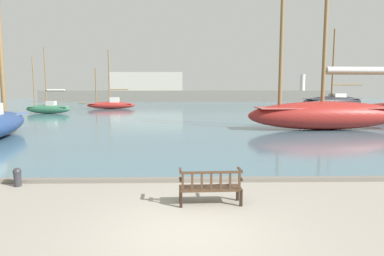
# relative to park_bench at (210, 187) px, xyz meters

# --- Properties ---
(ground_plane) EXTENTS (160.00, 160.00, 0.00)m
(ground_plane) POSITION_rel_park_bench_xyz_m (-0.60, -1.70, -0.47)
(ground_plane) COLOR gray
(harbor_water) EXTENTS (100.00, 80.00, 0.08)m
(harbor_water) POSITION_rel_park_bench_xyz_m (-0.60, 42.30, -0.43)
(harbor_water) COLOR slate
(harbor_water) RESTS_ON ground
(quay_edge_kerb) EXTENTS (40.00, 0.30, 0.12)m
(quay_edge_kerb) POSITION_rel_park_bench_xyz_m (-0.60, 2.15, -0.41)
(quay_edge_kerb) COLOR slate
(quay_edge_kerb) RESTS_ON ground
(park_bench) EXTENTS (1.62, 0.59, 0.92)m
(park_bench) POSITION_rel_park_bench_xyz_m (0.00, 0.00, 0.00)
(park_bench) COLOR black
(park_bench) RESTS_ON ground
(sailboat_nearest_port) EXTENTS (5.23, 1.73, 7.34)m
(sailboat_nearest_port) POSITION_rel_park_bench_xyz_m (-15.95, 29.98, 0.26)
(sailboat_nearest_port) COLOR #2D6647
(sailboat_nearest_port) RESTS_ON harbor_water
(sailboat_outer_port) EXTENTS (10.50, 5.66, 11.07)m
(sailboat_outer_port) POSITION_rel_park_bench_xyz_m (20.69, 40.27, 0.58)
(sailboat_outer_port) COLOR black
(sailboat_outer_port) RESTS_ON harbor_water
(sailboat_distant_harbor) EXTENTS (7.63, 1.98, 7.88)m
(sailboat_distant_harbor) POSITION_rel_park_bench_xyz_m (-10.71, 38.26, 0.25)
(sailboat_distant_harbor) COLOR maroon
(sailboat_distant_harbor) RESTS_ON harbor_water
(sailboat_mid_starboard) EXTENTS (11.08, 3.22, 12.10)m
(sailboat_mid_starboard) POSITION_rel_park_bench_xyz_m (9.13, 14.94, 0.76)
(sailboat_mid_starboard) COLOR maroon
(sailboat_mid_starboard) RESTS_ON harbor_water
(mooring_bollard) EXTENTS (0.25, 0.25, 0.58)m
(mooring_bollard) POSITION_rel_park_bench_xyz_m (-5.78, 1.74, -0.15)
(mooring_bollard) COLOR #2D2D33
(mooring_bollard) RESTS_ON ground
(far_breakwater) EXTENTS (59.12, 2.40, 6.04)m
(far_breakwater) POSITION_rel_park_bench_xyz_m (-2.32, 61.82, 1.46)
(far_breakwater) COLOR slate
(far_breakwater) RESTS_ON ground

